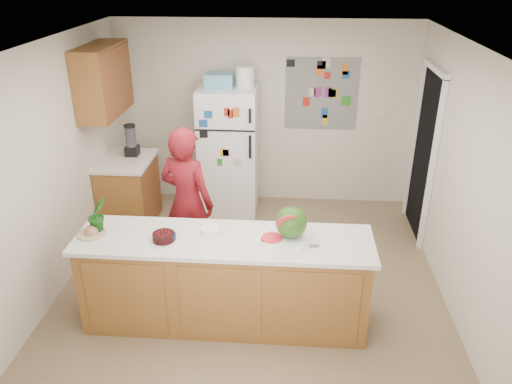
# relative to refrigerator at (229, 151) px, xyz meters

# --- Properties ---
(floor) EXTENTS (4.00, 4.50, 0.02)m
(floor) POSITION_rel_refrigerator_xyz_m (0.45, -1.88, -0.86)
(floor) COLOR brown
(floor) RESTS_ON ground
(wall_back) EXTENTS (4.00, 0.02, 2.50)m
(wall_back) POSITION_rel_refrigerator_xyz_m (0.45, 0.38, 0.40)
(wall_back) COLOR beige
(wall_back) RESTS_ON ground
(wall_left) EXTENTS (0.02, 4.50, 2.50)m
(wall_left) POSITION_rel_refrigerator_xyz_m (-1.56, -1.88, 0.40)
(wall_left) COLOR beige
(wall_left) RESTS_ON ground
(wall_right) EXTENTS (0.02, 4.50, 2.50)m
(wall_right) POSITION_rel_refrigerator_xyz_m (2.46, -1.88, 0.40)
(wall_right) COLOR beige
(wall_right) RESTS_ON ground
(ceiling) EXTENTS (4.00, 4.50, 0.02)m
(ceiling) POSITION_rel_refrigerator_xyz_m (0.45, -1.88, 1.66)
(ceiling) COLOR white
(ceiling) RESTS_ON wall_back
(doorway) EXTENTS (0.03, 0.85, 2.04)m
(doorway) POSITION_rel_refrigerator_xyz_m (2.44, -0.43, 0.17)
(doorway) COLOR black
(doorway) RESTS_ON ground
(peninsula_base) EXTENTS (2.60, 0.62, 0.88)m
(peninsula_base) POSITION_rel_refrigerator_xyz_m (0.25, -2.38, -0.41)
(peninsula_base) COLOR brown
(peninsula_base) RESTS_ON floor
(peninsula_top) EXTENTS (2.68, 0.70, 0.04)m
(peninsula_top) POSITION_rel_refrigerator_xyz_m (0.25, -2.38, 0.05)
(peninsula_top) COLOR silver
(peninsula_top) RESTS_ON peninsula_base
(side_counter_base) EXTENTS (0.60, 0.80, 0.86)m
(side_counter_base) POSITION_rel_refrigerator_xyz_m (-1.24, -0.53, -0.42)
(side_counter_base) COLOR brown
(side_counter_base) RESTS_ON floor
(side_counter_top) EXTENTS (0.64, 0.84, 0.04)m
(side_counter_top) POSITION_rel_refrigerator_xyz_m (-1.24, -0.53, 0.03)
(side_counter_top) COLOR silver
(side_counter_top) RESTS_ON side_counter_base
(upper_cabinets) EXTENTS (0.35, 1.00, 0.80)m
(upper_cabinets) POSITION_rel_refrigerator_xyz_m (-1.37, -0.58, 1.05)
(upper_cabinets) COLOR brown
(upper_cabinets) RESTS_ON wall_left
(refrigerator) EXTENTS (0.75, 0.70, 1.70)m
(refrigerator) POSITION_rel_refrigerator_xyz_m (0.00, 0.00, 0.00)
(refrigerator) COLOR silver
(refrigerator) RESTS_ON floor
(fridge_top_bin) EXTENTS (0.35, 0.28, 0.18)m
(fridge_top_bin) POSITION_rel_refrigerator_xyz_m (-0.10, 0.00, 0.94)
(fridge_top_bin) COLOR #5999B2
(fridge_top_bin) RESTS_ON refrigerator
(photo_collage) EXTENTS (0.95, 0.01, 0.95)m
(photo_collage) POSITION_rel_refrigerator_xyz_m (1.20, 0.36, 0.70)
(photo_collage) COLOR slate
(photo_collage) RESTS_ON wall_back
(person) EXTENTS (0.71, 0.59, 1.68)m
(person) POSITION_rel_refrigerator_xyz_m (-0.25, -1.55, -0.01)
(person) COLOR maroon
(person) RESTS_ON floor
(blender_appliance) EXTENTS (0.13, 0.13, 0.38)m
(blender_appliance) POSITION_rel_refrigerator_xyz_m (-1.19, -0.38, 0.24)
(blender_appliance) COLOR black
(blender_appliance) RESTS_ON side_counter_top
(cutting_board) EXTENTS (0.52, 0.45, 0.01)m
(cutting_board) POSITION_rel_refrigerator_xyz_m (0.79, -2.33, 0.08)
(cutting_board) COLOR white
(cutting_board) RESTS_ON peninsula_top
(watermelon) EXTENTS (0.28, 0.28, 0.28)m
(watermelon) POSITION_rel_refrigerator_xyz_m (0.85, -2.31, 0.22)
(watermelon) COLOR #335C13
(watermelon) RESTS_ON cutting_board
(watermelon_slice) EXTENTS (0.18, 0.18, 0.02)m
(watermelon_slice) POSITION_rel_refrigerator_xyz_m (0.68, -2.38, 0.09)
(watermelon_slice) COLOR red
(watermelon_slice) RESTS_ON cutting_board
(cherry_bowl) EXTENTS (0.24, 0.24, 0.07)m
(cherry_bowl) POSITION_rel_refrigerator_xyz_m (-0.27, -2.45, 0.11)
(cherry_bowl) COLOR black
(cherry_bowl) RESTS_ON peninsula_top
(white_bowl) EXTENTS (0.23, 0.23, 0.06)m
(white_bowl) POSITION_rel_refrigerator_xyz_m (0.12, -2.30, 0.10)
(white_bowl) COLOR white
(white_bowl) RESTS_ON peninsula_top
(cobalt_bowl) EXTENTS (0.16, 0.16, 0.05)m
(cobalt_bowl) POSITION_rel_refrigerator_xyz_m (-0.24, -2.43, 0.10)
(cobalt_bowl) COLOR navy
(cobalt_bowl) RESTS_ON peninsula_top
(plate) EXTENTS (0.28, 0.28, 0.02)m
(plate) POSITION_rel_refrigerator_xyz_m (-0.95, -2.40, 0.08)
(plate) COLOR #C2AE91
(plate) RESTS_ON peninsula_top
(paper_towel) EXTENTS (0.22, 0.21, 0.02)m
(paper_towel) POSITION_rel_refrigerator_xyz_m (0.71, -2.43, 0.08)
(paper_towel) COLOR white
(paper_towel) RESTS_ON peninsula_top
(keys) EXTENTS (0.09, 0.05, 0.01)m
(keys) POSITION_rel_refrigerator_xyz_m (1.05, -2.46, 0.08)
(keys) COLOR gray
(keys) RESTS_ON peninsula_top
(potted_plant) EXTENTS (0.23, 0.24, 0.33)m
(potted_plant) POSITION_rel_refrigerator_xyz_m (-0.90, -2.33, 0.24)
(potted_plant) COLOR #15430C
(potted_plant) RESTS_ON peninsula_top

